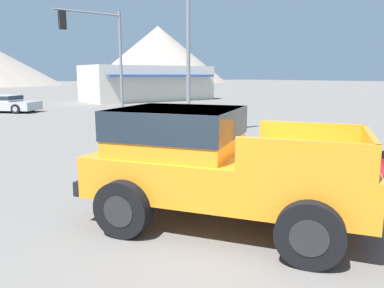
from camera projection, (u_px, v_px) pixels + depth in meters
The scene contains 6 objects.
ground_plane at pixel (201, 223), 6.37m from camera, with size 320.00×320.00×0.00m, color slate.
orange_pickup_truck at pixel (210, 159), 6.28m from camera, with size 4.26×5.02×1.93m.
red_convertible_car at pixel (372, 176), 7.70m from camera, with size 4.44×4.20×1.07m.
parked_car_silver at pixel (5, 103), 25.47m from camera, with size 4.36×4.42×1.15m.
traffic_light_main at pixel (97, 44), 20.17m from camera, with size 3.67×0.38×5.98m.
storefront_building at pixel (149, 83), 37.45m from camera, with size 12.62×6.04×3.40m.
Camera 1 is at (-3.70, -4.76, 2.48)m, focal length 35.00 mm.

